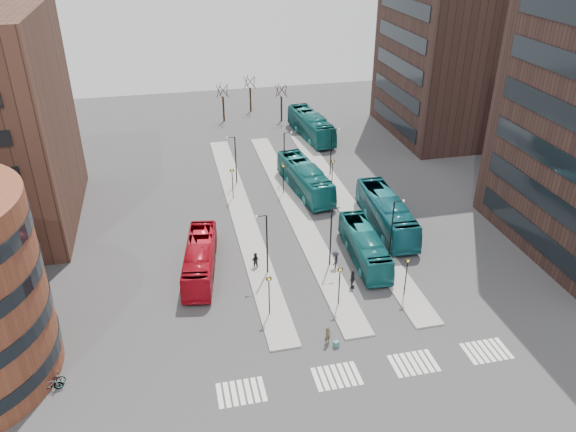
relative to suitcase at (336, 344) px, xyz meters
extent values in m
plane|color=#323234|center=(0.12, -7.03, -0.25)|extent=(160.00, 160.00, 0.00)
cube|color=gray|center=(-3.88, 22.97, -0.17)|extent=(2.50, 45.00, 0.15)
cube|color=gray|center=(2.12, 22.97, -0.17)|extent=(2.50, 45.00, 0.15)
cube|color=gray|center=(8.12, 22.97, -0.17)|extent=(2.50, 45.00, 0.15)
cube|color=#1E1B98|center=(0.00, 0.00, 0.00)|extent=(0.48, 0.42, 0.50)
imported|color=#AF0D1C|center=(-9.30, 12.52, 1.24)|extent=(4.19, 10.98, 2.99)
imported|color=#135D61|center=(6.27, 11.36, 1.22)|extent=(3.04, 10.67, 2.94)
imported|color=#146264|center=(4.40, 27.13, 1.47)|extent=(4.36, 12.60, 3.44)
imported|color=#155D6A|center=(10.58, 16.73, 1.50)|extent=(3.42, 12.66, 3.50)
imported|color=#125B5C|center=(9.85, 44.89, 1.55)|extent=(4.31, 13.12, 3.59)
imported|color=#4D462E|center=(-0.54, 0.55, 0.53)|extent=(0.68, 0.61, 1.56)
imported|color=black|center=(-4.21, 12.23, 0.55)|extent=(0.95, 0.86, 1.59)
imported|color=black|center=(3.67, 7.10, 0.65)|extent=(0.74, 1.14, 1.80)
imported|color=black|center=(3.11, 10.48, 0.64)|extent=(1.14, 1.33, 1.78)
imported|color=gray|center=(-20.88, 0.24, 0.20)|extent=(1.76, 0.81, 0.89)
imported|color=gray|center=(-20.88, 0.05, 0.28)|extent=(1.79, 0.69, 1.05)
imported|color=gray|center=(-20.88, 0.59, 0.24)|extent=(1.95, 0.90, 0.99)
cube|color=silver|center=(-9.38, -3.03, -0.24)|extent=(0.35, 2.40, 0.01)
cube|color=silver|center=(-8.88, -3.03, -0.24)|extent=(0.35, 2.40, 0.01)
cube|color=silver|center=(-8.38, -3.03, -0.24)|extent=(0.35, 2.40, 0.01)
cube|color=silver|center=(-7.88, -3.03, -0.24)|extent=(0.35, 2.40, 0.01)
cube|color=silver|center=(-7.38, -3.03, -0.24)|extent=(0.35, 2.40, 0.01)
cube|color=silver|center=(-6.88, -3.03, -0.24)|extent=(0.35, 2.40, 0.01)
cube|color=silver|center=(-6.38, -3.03, -0.24)|extent=(0.35, 2.40, 0.01)
cube|color=silver|center=(-2.38, -3.03, -0.24)|extent=(0.35, 2.40, 0.01)
cube|color=silver|center=(-1.88, -3.03, -0.24)|extent=(0.35, 2.40, 0.01)
cube|color=silver|center=(-1.38, -3.03, -0.24)|extent=(0.35, 2.40, 0.01)
cube|color=silver|center=(-0.88, -3.03, -0.24)|extent=(0.35, 2.40, 0.01)
cube|color=silver|center=(-0.38, -3.03, -0.24)|extent=(0.35, 2.40, 0.01)
cube|color=silver|center=(0.12, -3.03, -0.24)|extent=(0.35, 2.40, 0.01)
cube|color=silver|center=(0.62, -3.03, -0.24)|extent=(0.35, 2.40, 0.01)
cube|color=silver|center=(3.62, -3.03, -0.24)|extent=(0.35, 2.40, 0.01)
cube|color=silver|center=(4.12, -3.03, -0.24)|extent=(0.35, 2.40, 0.01)
cube|color=silver|center=(4.62, -3.03, -0.24)|extent=(0.35, 2.40, 0.01)
cube|color=silver|center=(5.12, -3.03, -0.24)|extent=(0.35, 2.40, 0.01)
cube|color=silver|center=(5.62, -3.03, -0.24)|extent=(0.35, 2.40, 0.01)
cube|color=silver|center=(6.12, -3.03, -0.24)|extent=(0.35, 2.40, 0.01)
cube|color=silver|center=(6.62, -3.03, -0.24)|extent=(0.35, 2.40, 0.01)
cube|color=silver|center=(9.62, -3.03, -0.24)|extent=(0.35, 2.40, 0.01)
cube|color=silver|center=(10.12, -3.03, -0.24)|extent=(0.35, 2.40, 0.01)
cube|color=silver|center=(10.62, -3.03, -0.24)|extent=(0.35, 2.40, 0.01)
cube|color=silver|center=(11.12, -3.03, -0.24)|extent=(0.35, 2.40, 0.01)
cube|color=silver|center=(11.62, -3.03, -0.24)|extent=(0.35, 2.40, 0.01)
cube|color=silver|center=(12.12, -3.03, -0.24)|extent=(0.35, 2.40, 0.01)
cube|color=silver|center=(12.62, -3.03, -0.24)|extent=(0.35, 2.40, 0.01)
cube|color=black|center=(22.06, 8.97, 2.25)|extent=(0.12, 16.00, 2.00)
cube|color=black|center=(22.06, 8.97, 6.25)|extent=(0.12, 16.00, 2.00)
cube|color=black|center=(22.06, 8.97, 10.25)|extent=(0.12, 16.00, 2.00)
cube|color=black|center=(22.06, 8.97, 14.25)|extent=(0.12, 16.00, 2.00)
cube|color=black|center=(22.06, 8.97, 18.25)|extent=(0.12, 16.00, 2.00)
cube|color=#31201B|center=(32.12, 42.97, 14.75)|extent=(20.00, 20.00, 30.00)
cube|color=black|center=(22.06, 42.97, 2.25)|extent=(0.12, 16.00, 2.00)
cube|color=black|center=(22.06, 42.97, 6.25)|extent=(0.12, 16.00, 2.00)
cube|color=black|center=(22.06, 42.97, 10.25)|extent=(0.12, 16.00, 2.00)
cube|color=black|center=(22.06, 42.97, 14.25)|extent=(0.12, 16.00, 2.00)
cube|color=black|center=(22.06, 42.97, 18.25)|extent=(0.12, 16.00, 2.00)
cylinder|color=black|center=(-4.28, 4.97, 1.65)|extent=(0.10, 0.10, 3.50)
cube|color=black|center=(-4.28, 4.97, 3.40)|extent=(0.45, 0.10, 0.30)
cube|color=yellow|center=(-4.28, 4.91, 3.40)|extent=(0.20, 0.02, 0.20)
cylinder|color=black|center=(-4.28, 26.97, 1.65)|extent=(0.10, 0.10, 3.50)
cube|color=black|center=(-4.28, 26.97, 3.40)|extent=(0.45, 0.10, 0.30)
cube|color=yellow|center=(-4.28, 26.91, 3.40)|extent=(0.20, 0.02, 0.20)
cylinder|color=black|center=(1.72, 4.97, 1.65)|extent=(0.10, 0.10, 3.50)
cube|color=black|center=(1.72, 4.97, 3.40)|extent=(0.45, 0.10, 0.30)
cube|color=yellow|center=(1.72, 4.91, 3.40)|extent=(0.20, 0.02, 0.20)
cylinder|color=black|center=(1.72, 26.97, 1.65)|extent=(0.10, 0.10, 3.50)
cube|color=black|center=(1.72, 26.97, 3.40)|extent=(0.45, 0.10, 0.30)
cube|color=yellow|center=(1.72, 26.91, 3.40)|extent=(0.20, 0.02, 0.20)
cylinder|color=black|center=(7.72, 4.97, 1.65)|extent=(0.10, 0.10, 3.50)
cube|color=black|center=(7.72, 4.97, 3.40)|extent=(0.45, 0.10, 0.30)
cube|color=yellow|center=(7.72, 4.91, 3.40)|extent=(0.20, 0.02, 0.20)
cylinder|color=black|center=(7.72, 26.97, 1.65)|extent=(0.10, 0.10, 3.50)
cube|color=black|center=(7.72, 26.97, 3.40)|extent=(0.45, 0.10, 0.30)
cube|color=yellow|center=(7.72, 26.91, 3.40)|extent=(0.20, 0.02, 0.20)
cylinder|color=black|center=(-3.28, 10.97, 2.90)|extent=(0.14, 0.14, 6.00)
cylinder|color=black|center=(-3.73, 10.97, 5.90)|extent=(0.90, 0.08, 0.08)
sphere|color=silver|center=(-4.18, 10.97, 5.90)|extent=(0.24, 0.24, 0.24)
cylinder|color=black|center=(-3.28, 30.97, 2.90)|extent=(0.14, 0.14, 6.00)
cylinder|color=black|center=(-3.73, 30.97, 5.90)|extent=(0.90, 0.08, 0.08)
sphere|color=silver|center=(-4.18, 30.97, 5.90)|extent=(0.24, 0.24, 0.24)
cylinder|color=black|center=(2.72, 10.97, 2.90)|extent=(0.14, 0.14, 6.00)
cylinder|color=black|center=(3.17, 10.97, 5.90)|extent=(0.90, 0.08, 0.08)
sphere|color=silver|center=(3.62, 10.97, 5.90)|extent=(0.24, 0.24, 0.24)
cylinder|color=black|center=(2.72, 30.97, 2.90)|extent=(0.14, 0.14, 6.00)
cylinder|color=black|center=(3.17, 30.97, 5.90)|extent=(0.90, 0.08, 0.08)
sphere|color=silver|center=(3.62, 30.97, 5.90)|extent=(0.24, 0.24, 0.24)
cylinder|color=black|center=(8.72, 10.97, 2.90)|extent=(0.14, 0.14, 6.00)
cylinder|color=black|center=(9.17, 10.97, 5.90)|extent=(0.90, 0.08, 0.08)
sphere|color=silver|center=(9.62, 10.97, 5.90)|extent=(0.24, 0.24, 0.24)
cylinder|color=black|center=(8.72, 30.97, 2.90)|extent=(0.14, 0.14, 6.00)
cylinder|color=black|center=(9.17, 30.97, 5.90)|extent=(0.90, 0.08, 0.08)
sphere|color=silver|center=(9.62, 30.97, 5.90)|extent=(0.24, 0.24, 0.24)
cylinder|color=black|center=(-1.88, 54.97, 1.75)|extent=(0.30, 0.30, 4.00)
cylinder|color=black|center=(-1.18, 54.97, 4.65)|extent=(0.10, 1.56, 1.95)
cylinder|color=black|center=(-1.66, 55.63, 4.65)|extent=(1.48, 0.59, 1.97)
cylinder|color=black|center=(-2.44, 55.38, 4.65)|extent=(0.90, 1.31, 1.99)
cylinder|color=black|center=(-2.45, 54.56, 4.65)|extent=(0.89, 1.31, 1.99)
cylinder|color=black|center=(-1.66, 54.30, 4.65)|extent=(1.48, 0.58, 1.97)
cylinder|color=black|center=(3.12, 58.97, 1.75)|extent=(0.30, 0.30, 4.00)
cylinder|color=black|center=(3.82, 58.97, 4.65)|extent=(0.10, 1.56, 1.95)
cylinder|color=black|center=(3.34, 59.63, 4.65)|extent=(1.48, 0.59, 1.97)
cylinder|color=black|center=(2.56, 59.38, 4.65)|extent=(0.90, 1.31, 1.99)
cylinder|color=black|center=(2.55, 58.56, 4.65)|extent=(0.89, 1.31, 1.99)
cylinder|color=black|center=(3.34, 58.30, 4.65)|extent=(1.48, 0.58, 1.97)
cylinder|color=black|center=(7.12, 52.97, 1.75)|extent=(0.30, 0.30, 4.00)
cylinder|color=black|center=(7.82, 52.97, 4.65)|extent=(0.10, 1.56, 1.95)
cylinder|color=black|center=(7.34, 53.63, 4.65)|extent=(1.48, 0.59, 1.97)
cylinder|color=black|center=(6.56, 53.38, 4.65)|extent=(0.90, 1.31, 1.99)
cylinder|color=black|center=(6.55, 52.56, 4.65)|extent=(0.89, 1.31, 1.99)
cylinder|color=black|center=(7.34, 52.30, 4.65)|extent=(1.48, 0.58, 1.97)
camera|label=1|loc=(-11.01, -31.67, 29.41)|focal=35.00mm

